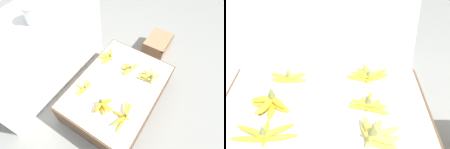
{
  "view_description": "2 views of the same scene",
  "coord_description": "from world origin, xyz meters",
  "views": [
    {
      "loc": [
        -0.75,
        -0.42,
        1.64
      ],
      "look_at": [
        -0.0,
        0.06,
        0.41
      ],
      "focal_mm": 28.0,
      "sensor_mm": 36.0,
      "label": 1
    },
    {
      "loc": [
        0.08,
        -1.15,
        1.2
      ],
      "look_at": [
        0.07,
        0.09,
        0.41
      ],
      "focal_mm": 50.0,
      "sensor_mm": 36.0,
      "label": 2
    }
  ],
  "objects": [
    {
      "name": "back_vendor_table",
      "position": [
        -0.14,
        0.86,
        0.37
      ],
      "size": [
        1.35,
        0.58,
        0.74
      ],
      "color": "white",
      "rests_on": "ground_plane"
    },
    {
      "name": "ground_plane",
      "position": [
        0.0,
        0.0,
        0.0
      ],
      "size": [
        10.0,
        10.0,
        0.0
      ],
      "primitive_type": "plane",
      "color": "gray"
    },
    {
      "name": "banana_bunch_front_left",
      "position": [
        -0.23,
        -0.2,
        0.3
      ],
      "size": [
        0.28,
        0.17,
        0.09
      ],
      "color": "gold",
      "rests_on": "display_platform"
    },
    {
      "name": "banana_bunch_middle_midleft",
      "position": [
        0.21,
        0.0,
        0.3
      ],
      "size": [
        0.19,
        0.14,
        0.09
      ],
      "color": "gold",
      "rests_on": "display_platform"
    },
    {
      "name": "glass_jar",
      "position": [
        -0.1,
        0.75,
        0.81
      ],
      "size": [
        0.14,
        0.14,
        0.15
      ],
      "color": "silver",
      "rests_on": "back_vendor_table"
    },
    {
      "name": "wooden_crate",
      "position": [
        0.87,
        -0.04,
        0.1
      ],
      "size": [
        0.35,
        0.26,
        0.2
      ],
      "color": "#997551",
      "rests_on": "ground_plane"
    },
    {
      "name": "banana_bunch_back_midleft",
      "position": [
        0.23,
        0.26,
        0.3
      ],
      "size": [
        0.25,
        0.16,
        0.08
      ],
      "color": "yellow",
      "rests_on": "display_platform"
    },
    {
      "name": "display_platform",
      "position": [
        0.0,
        0.0,
        0.14
      ],
      "size": [
        1.0,
        0.73,
        0.27
      ],
      "color": "brown",
      "rests_on": "ground_plane"
    },
    {
      "name": "banana_bunch_middle_left",
      "position": [
        -0.25,
        -0.01,
        0.31
      ],
      "size": [
        0.2,
        0.14,
        0.11
      ],
      "color": "gold",
      "rests_on": "display_platform"
    },
    {
      "name": "banana_bunch_back_left",
      "position": [
        -0.2,
        0.24,
        0.3
      ],
      "size": [
        0.2,
        0.13,
        0.08
      ],
      "color": "yellow",
      "rests_on": "display_platform"
    },
    {
      "name": "banana_bunch_front_midleft",
      "position": [
        0.23,
        -0.21,
        0.31
      ],
      "size": [
        0.17,
        0.19,
        0.11
      ],
      "color": "#DBCC4C",
      "rests_on": "display_platform"
    }
  ]
}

